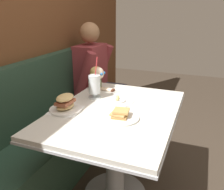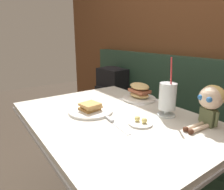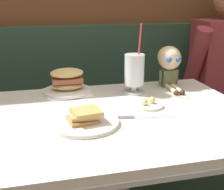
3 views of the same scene
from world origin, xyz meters
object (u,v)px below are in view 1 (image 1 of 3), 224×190
object	(u,v)px
toast_plate	(119,116)
milkshake_glass	(94,85)
butter_saucer	(117,100)
sandwich_plate	(65,104)
diner_patron	(94,72)
butter_knife	(126,107)
seated_doll	(98,75)

from	to	relation	value
toast_plate	milkshake_glass	xyz separation A→B (m)	(0.28, 0.31, 0.09)
milkshake_glass	butter_saucer	bearing A→B (deg)	-89.62
milkshake_glass	sandwich_plate	bearing A→B (deg)	165.59
sandwich_plate	diner_patron	size ratio (longest dim) A/B	0.27
sandwich_plate	butter_saucer	bearing A→B (deg)	-41.66
butter_knife	diner_patron	distance (m)	1.03
milkshake_glass	diner_patron	world-z (taller)	diner_patron
milkshake_glass	diner_patron	bearing A→B (deg)	25.87
butter_knife	butter_saucer	bearing A→B (deg)	43.93
butter_knife	seated_doll	size ratio (longest dim) A/B	1.07
butter_saucer	seated_doll	distance (m)	0.34
milkshake_glass	diner_patron	distance (m)	0.80
milkshake_glass	butter_knife	size ratio (longest dim) A/B	1.34
milkshake_glass	seated_doll	xyz separation A→B (m)	(0.20, 0.06, 0.03)
butter_knife	diner_patron	xyz separation A→B (m)	(0.81, 0.63, -0.00)
toast_plate	milkshake_glass	world-z (taller)	milkshake_glass
butter_saucer	butter_knife	size ratio (longest dim) A/B	0.51
butter_saucer	butter_knife	bearing A→B (deg)	-136.07
milkshake_glass	seated_doll	bearing A→B (deg)	17.71
milkshake_glass	toast_plate	bearing A→B (deg)	-132.52
toast_plate	sandwich_plate	distance (m)	0.38
toast_plate	butter_saucer	distance (m)	0.31
milkshake_glass	sandwich_plate	size ratio (longest dim) A/B	1.43
milkshake_glass	butter_saucer	distance (m)	0.21
butter_saucer	toast_plate	bearing A→B (deg)	-157.33
sandwich_plate	milkshake_glass	bearing A→B (deg)	-14.41
seated_doll	milkshake_glass	bearing A→B (deg)	-162.29
seated_doll	diner_patron	size ratio (longest dim) A/B	0.27
toast_plate	milkshake_glass	bearing A→B (deg)	47.48
butter_saucer	milkshake_glass	bearing A→B (deg)	90.38
toast_plate	butter_knife	distance (m)	0.18
diner_patron	butter_knife	bearing A→B (deg)	-142.14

